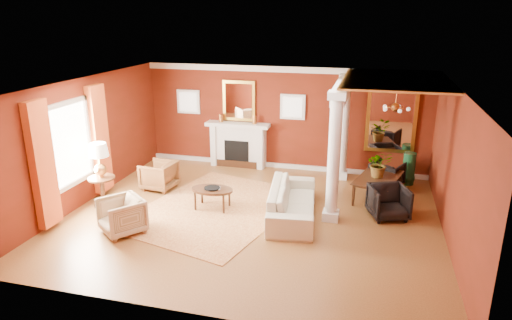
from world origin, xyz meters
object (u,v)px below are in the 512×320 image
(coffee_table, at_px, (212,191))
(side_table, at_px, (100,164))
(sofa, at_px, (293,196))
(armchair_stripe, at_px, (122,214))
(armchair_leopard, at_px, (159,174))
(dining_table, at_px, (379,182))

(coffee_table, distance_m, side_table, 2.61)
(sofa, relative_size, armchair_stripe, 3.01)
(armchair_leopard, bearing_deg, coffee_table, 70.18)
(sofa, relative_size, armchair_leopard, 3.11)
(armchair_stripe, xyz_separation_m, side_table, (-1.13, 1.10, 0.61))
(coffee_table, xyz_separation_m, dining_table, (3.67, 1.55, -0.00))
(coffee_table, bearing_deg, sofa, 1.59)
(side_table, height_order, dining_table, side_table)
(coffee_table, height_order, side_table, side_table)
(armchair_leopard, distance_m, side_table, 1.66)
(sofa, height_order, armchair_stripe, sofa)
(sofa, bearing_deg, coffee_table, 84.58)
(armchair_stripe, relative_size, coffee_table, 0.84)
(sofa, xyz_separation_m, armchair_stripe, (-3.21, -1.64, -0.07))
(sofa, height_order, coffee_table, sofa)
(armchair_leopard, xyz_separation_m, coffee_table, (1.74, -0.84, 0.05))
(armchair_stripe, bearing_deg, armchair_leopard, 136.65)
(armchair_leopard, bearing_deg, side_table, -24.02)
(sofa, distance_m, dining_table, 2.37)
(armchair_leopard, bearing_deg, armchair_stripe, 14.49)
(armchair_leopard, distance_m, dining_table, 5.45)
(armchair_stripe, distance_m, coffee_table, 2.10)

